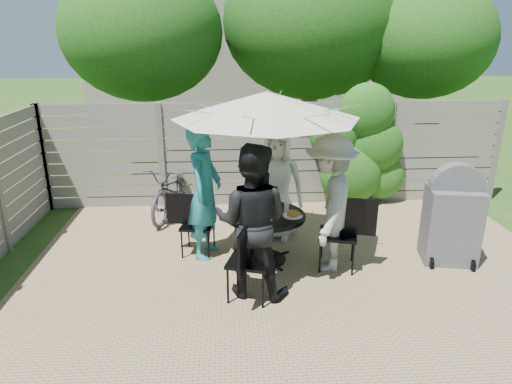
{
  "coord_description": "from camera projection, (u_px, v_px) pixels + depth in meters",
  "views": [
    {
      "loc": [
        -0.87,
        -4.75,
        2.9
      ],
      "look_at": [
        -0.49,
        1.0,
        0.92
      ],
      "focal_mm": 32.0,
      "sensor_mm": 36.0,
      "label": 1
    }
  ],
  "objects": [
    {
      "name": "chair_left",
      "position": [
        197.0,
        236.0,
        6.32
      ],
      "size": [
        0.67,
        0.49,
        0.89
      ],
      "rotation": [
        0.0,
        0.0,
        6.11
      ],
      "color": "black",
      "rests_on": "ground"
    },
    {
      "name": "bbq_grill",
      "position": [
        452.0,
        218.0,
        6.0
      ],
      "size": [
        0.76,
        0.63,
        1.37
      ],
      "rotation": [
        0.0,
        0.0,
        -0.19
      ],
      "color": "#515256",
      "rests_on": "ground"
    },
    {
      "name": "plate_left",
      "position": [
        239.0,
        210.0,
        6.05
      ],
      "size": [
        0.26,
        0.26,
        0.06
      ],
      "color": "white",
      "rests_on": "patio_table"
    },
    {
      "name": "person_left",
      "position": [
        205.0,
        193.0,
        6.08
      ],
      "size": [
        0.61,
        0.76,
        1.84
      ],
      "primitive_type": "imported",
      "rotation": [
        0.0,
        0.0,
        7.58
      ],
      "color": "teal",
      "rests_on": "ground"
    },
    {
      "name": "syrup_jug",
      "position": [
        262.0,
        207.0,
        6.02
      ],
      "size": [
        0.09,
        0.09,
        0.16
      ],
      "primitive_type": "cylinder",
      "color": "#59280C",
      "rests_on": "patio_table"
    },
    {
      "name": "person_back",
      "position": [
        276.0,
        184.0,
        6.71
      ],
      "size": [
        0.93,
        0.73,
        1.67
      ],
      "primitive_type": "imported",
      "rotation": [
        0.0,
        0.0,
        6.0
      ],
      "color": "silver",
      "rests_on": "ground"
    },
    {
      "name": "backyard_envelope",
      "position": [
        255.0,
        46.0,
        14.35
      ],
      "size": [
        60.0,
        60.0,
        5.0
      ],
      "color": "#274816",
      "rests_on": "ground"
    },
    {
      "name": "glass_left",
      "position": [
        245.0,
        210.0,
        5.92
      ],
      "size": [
        0.07,
        0.07,
        0.14
      ],
      "primitive_type": "cylinder",
      "color": "silver",
      "rests_on": "patio_table"
    },
    {
      "name": "bicycle",
      "position": [
        174.0,
        189.0,
        7.67
      ],
      "size": [
        1.06,
        1.83,
        0.91
      ],
      "primitive_type": "imported",
      "rotation": [
        0.0,
        0.0,
        -0.28
      ],
      "color": "#333338",
      "rests_on": "ground"
    },
    {
      "name": "plate_front",
      "position": [
        260.0,
        223.0,
        5.65
      ],
      "size": [
        0.26,
        0.26,
        0.06
      ],
      "color": "white",
      "rests_on": "patio_table"
    },
    {
      "name": "chair_right",
      "position": [
        338.0,
        247.0,
        5.92
      ],
      "size": [
        0.75,
        0.58,
        0.98
      ],
      "rotation": [
        0.0,
        0.0,
        2.89
      ],
      "color": "black",
      "rests_on": "ground"
    },
    {
      "name": "patio_table",
      "position": [
        265.0,
        228.0,
        6.06
      ],
      "size": [
        1.29,
        1.29,
        0.68
      ],
      "rotation": [
        0.0,
        0.0,
        -0.28
      ],
      "color": "black",
      "rests_on": "ground"
    },
    {
      "name": "umbrella",
      "position": [
        266.0,
        105.0,
        5.53
      ],
      "size": [
        2.89,
        2.89,
        2.27
      ],
      "rotation": [
        0.0,
        0.0,
        -0.28
      ],
      "color": "silver",
      "rests_on": "ground"
    },
    {
      "name": "glass_front",
      "position": [
        270.0,
        217.0,
        5.71
      ],
      "size": [
        0.07,
        0.07,
        0.14
      ],
      "primitive_type": "cylinder",
      "color": "silver",
      "rests_on": "patio_table"
    },
    {
      "name": "plate_back",
      "position": [
        271.0,
        203.0,
        6.31
      ],
      "size": [
        0.26,
        0.26,
        0.06
      ],
      "color": "white",
      "rests_on": "patio_table"
    },
    {
      "name": "coffee_cup",
      "position": [
        276.0,
        205.0,
        6.15
      ],
      "size": [
        0.08,
        0.08,
        0.12
      ],
      "primitive_type": "cylinder",
      "color": "#C6B293",
      "rests_on": "patio_table"
    },
    {
      "name": "glass_back",
      "position": [
        262.0,
        202.0,
        6.23
      ],
      "size": [
        0.07,
        0.07,
        0.14
      ],
      "primitive_type": "cylinder",
      "color": "silver",
      "rests_on": "patio_table"
    },
    {
      "name": "person_right",
      "position": [
        330.0,
        204.0,
        5.75
      ],
      "size": [
        0.96,
        1.29,
        1.79
      ],
      "primitive_type": "imported",
      "rotation": [
        0.0,
        0.0,
        4.43
      ],
      "color": "#A1A29D",
      "rests_on": "ground"
    },
    {
      "name": "chair_back",
      "position": [
        277.0,
        217.0,
        7.02
      ],
      "size": [
        0.5,
        0.67,
        0.88
      ],
      "rotation": [
        0.0,
        0.0,
        4.52
      ],
      "color": "black",
      "rests_on": "ground"
    },
    {
      "name": "chair_front",
      "position": [
        249.0,
        276.0,
        5.22
      ],
      "size": [
        0.58,
        0.74,
        0.97
      ],
      "rotation": [
        0.0,
        0.0,
        1.28
      ],
      "color": "black",
      "rests_on": "ground"
    },
    {
      "name": "person_front",
      "position": [
        252.0,
        222.0,
        5.15
      ],
      "size": [
        1.04,
        0.91,
        1.82
      ],
      "primitive_type": "imported",
      "rotation": [
        0.0,
        0.0,
        2.86
      ],
      "color": "black",
      "rests_on": "ground"
    },
    {
      "name": "plate_right",
      "position": [
        293.0,
        214.0,
        5.91
      ],
      "size": [
        0.26,
        0.26,
        0.06
      ],
      "color": "white",
      "rests_on": "patio_table"
    },
    {
      "name": "glass_right",
      "position": [
        286.0,
        208.0,
        6.01
      ],
      "size": [
        0.07,
        0.07,
        0.14
      ],
      "primitive_type": "cylinder",
      "color": "silver",
      "rests_on": "patio_table"
    }
  ]
}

